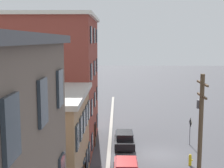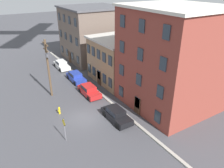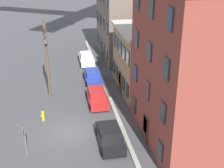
# 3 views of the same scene
# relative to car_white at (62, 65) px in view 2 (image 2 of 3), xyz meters

# --- Properties ---
(ground_plane) EXTENTS (200.00, 200.00, 0.00)m
(ground_plane) POSITION_rel_car_white_xyz_m (17.22, -3.35, -0.75)
(ground_plane) COLOR #424247
(kerb_strip) EXTENTS (56.00, 0.36, 0.16)m
(kerb_strip) POSITION_rel_car_white_xyz_m (17.22, 1.15, -0.67)
(kerb_strip) COLOR #9E998E
(kerb_strip) RESTS_ON ground_plane
(apartment_corner) EXTENTS (11.45, 11.12, 10.45)m
(apartment_corner) POSITION_rel_car_white_xyz_m (-2.38, 7.95, 4.49)
(apartment_corner) COLOR #66564C
(apartment_corner) RESTS_ON ground_plane
(apartment_midblock) EXTENTS (8.95, 10.26, 6.97)m
(apartment_midblock) POSITION_rel_car_white_xyz_m (9.91, 7.52, 2.75)
(apartment_midblock) COLOR #9E7A56
(apartment_midblock) RESTS_ON ground_plane
(apartment_far) EXTENTS (11.20, 10.40, 12.52)m
(apartment_far) POSITION_rel_car_white_xyz_m (19.69, 7.59, 5.53)
(apartment_far) COLOR brown
(apartment_far) RESTS_ON ground_plane
(car_white) EXTENTS (4.40, 1.92, 1.43)m
(car_white) POSITION_rel_car_white_xyz_m (0.00, 0.00, 0.00)
(car_white) COLOR silver
(car_white) RESTS_ON ground_plane
(car_blue) EXTENTS (4.40, 1.92, 1.43)m
(car_blue) POSITION_rel_car_white_xyz_m (6.69, 0.02, 0.00)
(car_blue) COLOR #233899
(car_blue) RESTS_ON ground_plane
(car_red) EXTENTS (4.40, 1.92, 1.43)m
(car_red) POSITION_rel_car_white_xyz_m (12.17, -0.28, 0.00)
(car_red) COLOR #B21E1E
(car_red) RESTS_ON ground_plane
(car_black) EXTENTS (4.40, 1.92, 1.43)m
(car_black) POSITION_rel_car_white_xyz_m (19.48, -0.30, 0.00)
(car_black) COLOR black
(car_black) RESTS_ON ground_plane
(caution_sign) EXTENTS (0.98, 0.08, 2.74)m
(caution_sign) POSITION_rel_car_white_xyz_m (19.92, -6.77, 1.09)
(caution_sign) COLOR slate
(caution_sign) RESTS_ON ground_plane
(utility_pole) EXTENTS (2.40, 0.44, 8.16)m
(utility_pole) POSITION_rel_car_white_xyz_m (9.64, -4.96, 3.85)
(utility_pole) COLOR brown
(utility_pole) RESTS_ON ground_plane
(fire_hydrant) EXTENTS (0.24, 0.34, 0.96)m
(fire_hydrant) POSITION_rel_car_white_xyz_m (14.75, -5.62, -0.27)
(fire_hydrant) COLOR yellow
(fire_hydrant) RESTS_ON ground_plane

